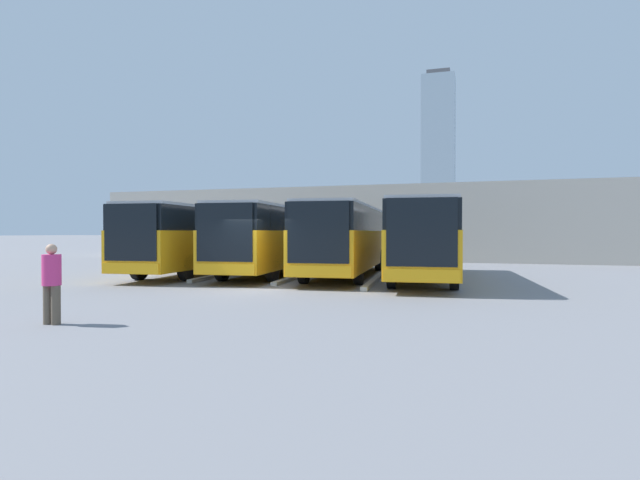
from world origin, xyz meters
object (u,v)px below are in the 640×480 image
bus_2 (275,237)px  pedestrian (52,281)px  bus_3 (202,237)px  bus_0 (424,238)px  bus_1 (347,237)px

bus_2 → pedestrian: size_ratio=6.92×
pedestrian → bus_3: bearing=106.0°
bus_2 → bus_3: same height
bus_0 → pedestrian: bus_0 is taller
bus_2 → bus_3: (3.59, 0.66, 0.00)m
bus_1 → bus_2: 3.59m
bus_1 → bus_2: size_ratio=1.00×
bus_1 → bus_3: 7.21m
pedestrian → bus_2: bearing=90.7°
bus_3 → pedestrian: (-4.04, 13.02, -0.85)m
bus_0 → bus_1: size_ratio=1.00×
bus_0 → bus_1: same height
bus_0 → bus_2: same height
bus_1 → pedestrian: size_ratio=6.92×
bus_1 → bus_3: (7.18, 0.69, 0.00)m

